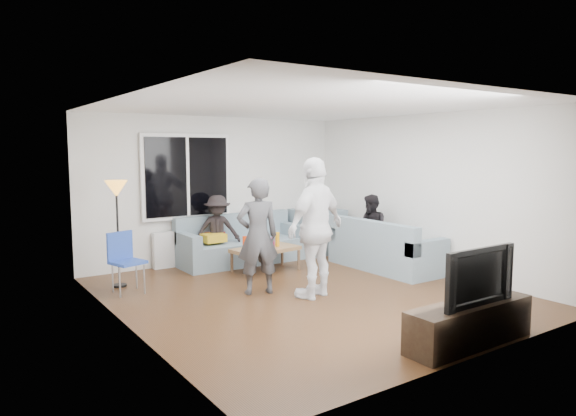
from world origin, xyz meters
TOP-DOWN VIEW (x-y plane):
  - floor at (0.00, 0.00)m, footprint 5.00×5.50m
  - ceiling at (0.00, 0.00)m, footprint 5.00×5.50m
  - wall_back at (0.00, 2.77)m, footprint 5.00×0.04m
  - wall_front at (0.00, -2.77)m, footprint 5.00×0.04m
  - wall_left at (-2.52, 0.00)m, footprint 0.04×5.50m
  - wall_right at (2.52, 0.00)m, footprint 0.04×5.50m
  - window_frame at (-0.60, 2.69)m, footprint 1.62×0.06m
  - window_glass at (-0.60, 2.65)m, footprint 1.50×0.02m
  - window_mullion at (-0.60, 2.64)m, footprint 0.05×0.03m
  - radiator at (-0.60, 2.65)m, footprint 1.30×0.12m
  - potted_plant at (-0.08, 2.62)m, footprint 0.23×0.21m
  - vase at (-0.78, 2.62)m, footprint 0.20×0.20m
  - sofa_back_section at (0.26, 2.27)m, footprint 2.30×0.85m
  - sofa_right_section at (2.02, 0.48)m, footprint 2.00×0.85m
  - sofa_corner at (1.94, 2.27)m, footprint 0.85×0.85m
  - cushion_yellow at (-0.33, 2.25)m, footprint 0.39×0.33m
  - cushion_red at (-0.25, 2.33)m, footprint 0.46×0.43m
  - coffee_table at (0.25, 1.48)m, footprint 1.17×0.75m
  - pitcher at (0.27, 1.38)m, footprint 0.17×0.17m
  - side_chair at (-2.05, 1.44)m, footprint 0.50×0.50m
  - floor_lamp at (-2.05, 1.87)m, footprint 0.32×0.32m
  - player_left at (-0.55, 0.40)m, footprint 0.68×0.54m
  - player_right at (0.02, -0.19)m, footprint 1.21×0.77m
  - spectator_right at (2.02, 0.84)m, footprint 0.61×0.70m
  - spectator_back at (-0.22, 2.30)m, footprint 0.89×0.66m
  - tv_console at (0.26, -2.50)m, footprint 1.60×0.40m
  - television at (0.26, -2.50)m, footprint 1.03×0.14m
  - bottle_a at (-0.09, 1.58)m, footprint 0.07×0.07m
  - bottle_d at (0.46, 1.45)m, footprint 0.07×0.07m
  - bottle_c at (0.30, 1.58)m, footprint 0.07×0.07m

SIDE VIEW (x-z plane):
  - floor at x=0.00m, z-range -0.04..0.00m
  - coffee_table at x=0.25m, z-range 0.00..0.40m
  - tv_console at x=0.26m, z-range 0.00..0.44m
  - radiator at x=-0.60m, z-range 0.00..0.62m
  - sofa_back_section at x=0.26m, z-range 0.00..0.85m
  - sofa_right_section at x=2.02m, z-range 0.00..0.85m
  - sofa_corner at x=1.94m, z-range 0.00..0.85m
  - side_chair at x=-2.05m, z-range 0.00..0.86m
  - pitcher at x=0.27m, z-range 0.40..0.57m
  - bottle_a at x=-0.09m, z-range 0.40..0.61m
  - bottle_c at x=0.30m, z-range 0.40..0.61m
  - cushion_yellow at x=-0.33m, z-range 0.44..0.58m
  - cushion_red at x=-0.25m, z-range 0.45..0.57m
  - bottle_d at x=0.46m, z-range 0.40..0.64m
  - spectator_back at x=-0.22m, z-range 0.00..1.23m
  - spectator_right at x=2.02m, z-range 0.00..1.24m
  - vase at x=-0.78m, z-range 0.62..0.79m
  - television at x=0.26m, z-range 0.44..1.04m
  - floor_lamp at x=-2.05m, z-range 0.00..1.56m
  - potted_plant at x=-0.08m, z-range 0.62..0.97m
  - player_left at x=-0.55m, z-range 0.00..1.63m
  - player_right at x=0.02m, z-range 0.00..1.91m
  - wall_back at x=0.00m, z-range 0.00..2.60m
  - wall_front at x=0.00m, z-range 0.00..2.60m
  - wall_left at x=-2.52m, z-range 0.00..2.60m
  - wall_right at x=2.52m, z-range 0.00..2.60m
  - window_frame at x=-0.60m, z-range 0.81..2.29m
  - window_glass at x=-0.60m, z-range 0.88..2.23m
  - window_mullion at x=-0.60m, z-range 0.88..2.23m
  - ceiling at x=0.00m, z-range 2.60..2.64m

